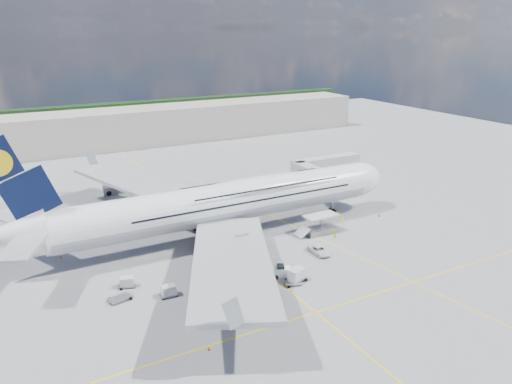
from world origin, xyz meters
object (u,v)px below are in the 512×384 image
crew_wing (206,268)px  dolly_back (120,298)px  dolly_nose_far (296,275)px  crew_van (342,219)px  crew_loader (335,235)px  cone_nose (379,215)px  cargo_loader (320,227)px  service_van (319,250)px  cone_wing_right_inner (225,263)px  catering_truck_inner (151,196)px  cone_wing_left_inner (151,231)px  jet_bridge (321,168)px  dolly_row_b (169,291)px  catering_truck_outer (118,185)px  crew_nose (338,214)px  dolly_row_c (203,297)px  dolly_nose_near (293,283)px  cone_wing_right_outer (209,349)px  airliner (225,202)px  cone_wing_left_outer (97,205)px  baggage_tug (280,271)px  dolly_row_a (127,282)px  crew_tug (248,274)px  cone_tail (61,257)px

crew_wing → dolly_back: bearing=107.3°
dolly_nose_far → crew_van: dolly_nose_far is taller
dolly_back → crew_loader: size_ratio=2.05×
cone_nose → cargo_loader: bearing=-175.3°
service_van → cone_wing_right_inner: 16.74m
cargo_loader → catering_truck_inner: 38.95m
dolly_nose_far → cone_wing_left_inner: size_ratio=6.40×
jet_bridge → dolly_row_b: size_ratio=6.88×
catering_truck_outer → service_van: (22.52, -50.49, -1.30)m
catering_truck_inner → crew_nose: 41.07m
dolly_row_b → dolly_row_c: (4.13, -3.01, -0.58)m
catering_truck_outer → dolly_nose_near: bearing=-74.2°
cone_wing_right_inner → cone_wing_right_outer: bearing=-119.9°
catering_truck_inner → cargo_loader: bearing=-48.0°
airliner → service_van: airliner is taller
catering_truck_outer → cone_wing_right_inner: catering_truck_outer is taller
catering_truck_inner → dolly_row_b: bearing=-98.7°
jet_bridge → crew_van: (-5.98, -15.90, -6.08)m
crew_van → cone_wing_right_inner: 29.32m
dolly_nose_far → service_van: 11.05m
crew_loader → crew_nose: bearing=96.2°
airliner → cone_wing_left_outer: (-17.75, 28.84, -6.63)m
crew_nose → cone_wing_right_inner: crew_nose is taller
dolly_nose_far → baggage_tug: size_ratio=1.10×
dolly_row_a → cone_wing_left_outer: (3.59, 39.37, -0.66)m
crew_tug → catering_truck_outer: bearing=113.5°
catering_truck_inner → cone_wing_left_outer: bearing=160.7°
dolly_back → crew_nose: (47.86, 11.59, 0.38)m
dolly_row_b → crew_van: size_ratio=1.78×
crew_loader → crew_tug: bearing=-118.4°
dolly_row_b → catering_truck_outer: (5.26, 51.89, 1.05)m
dolly_row_b → cone_tail: (-11.96, 20.97, -0.66)m
dolly_nose_far → cone_tail: size_ratio=6.85×
dolly_row_c → crew_nose: size_ratio=2.03×
dolly_row_c → dolly_nose_far: 14.88m
dolly_nose_far → baggage_tug: 2.92m
dolly_back → crew_van: size_ratio=2.42×
crew_nose → crew_loader: crew_loader is taller
crew_loader → cone_nose: bearing=64.9°
dolly_row_c → cone_wing_right_outer: size_ratio=6.13×
service_van → crew_van: (12.45, 9.78, 0.10)m
dolly_row_a → cone_wing_right_inner: dolly_row_a is taller
dolly_nose_far → baggage_tug: bearing=98.0°
airliner → baggage_tug: 19.57m
jet_bridge → cargo_loader: 22.93m
airliner → baggage_tug: (0.88, -18.61, -6.00)m
dolly_row_c → cone_nose: cone_nose is taller
dolly_row_a → dolly_row_b: 7.30m
dolly_nose_near → cone_wing_right_inner: (-6.31, 11.09, -0.01)m
dolly_nose_far → service_van: (8.94, 6.48, -0.49)m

